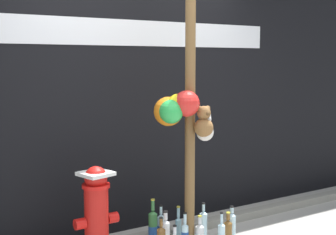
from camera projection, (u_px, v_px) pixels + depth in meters
building_wall at (127, 64)px, 4.70m from camera, size 10.00×0.21×3.29m
memorial_post at (185, 87)px, 4.13m from camera, size 0.68×0.40×2.72m
fire_hydrant at (96, 212)px, 3.99m from camera, size 0.38×0.29×0.81m
bottle_1 at (203, 226)px, 4.42m from camera, size 0.07×0.07×0.38m
bottle_2 at (153, 228)px, 4.34m from camera, size 0.08×0.08×0.44m
bottle_3 at (185, 235)px, 4.25m from camera, size 0.06×0.06×0.34m
bottle_4 at (200, 235)px, 4.30m from camera, size 0.08×0.08×0.30m
bottle_7 at (232, 226)px, 4.46m from camera, size 0.07×0.07×0.34m
bottle_8 at (178, 227)px, 4.50m from camera, size 0.06×0.06×0.32m
bottle_9 at (228, 232)px, 4.36m from camera, size 0.08×0.08×0.31m
bottle_10 at (166, 234)px, 4.21m from camera, size 0.07×0.07×0.37m
bottle_11 at (161, 228)px, 4.44m from camera, size 0.07×0.07×0.35m
litter_0 at (249, 214)px, 5.27m from camera, size 0.07×0.16×0.01m
litter_1 at (189, 227)px, 4.86m from camera, size 0.15×0.16×0.01m
litter_2 at (277, 209)px, 5.43m from camera, size 0.12×0.12×0.01m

